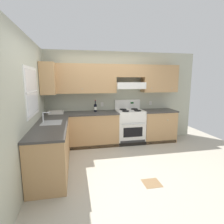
{
  "coord_description": "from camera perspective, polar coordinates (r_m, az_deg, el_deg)",
  "views": [
    {
      "loc": [
        -0.77,
        -3.56,
        1.77
      ],
      "look_at": [
        0.11,
        0.7,
        1.0
      ],
      "focal_mm": 29.23,
      "sensor_mm": 36.0,
      "label": 1
    }
  ],
  "objects": [
    {
      "name": "wine_bottle",
      "position": [
        5.01,
        -5.23,
        1.53
      ],
      "size": [
        0.08,
        0.08,
        0.32
      ],
      "color": "black",
      "rests_on": "counter_back_run"
    },
    {
      "name": "bowl",
      "position": [
        4.92,
        -17.09,
        -0.22
      ],
      "size": [
        0.37,
        0.28,
        0.07
      ],
      "color": "beige",
      "rests_on": "counter_back_run"
    },
    {
      "name": "floor_accent_tile",
      "position": [
        3.46,
        12.32,
        -20.88
      ],
      "size": [
        0.3,
        0.3,
        0.01
      ],
      "primitive_type": "cube",
      "color": "olive",
      "rests_on": "ground_plane"
    },
    {
      "name": "ground_plane",
      "position": [
        4.05,
        0.5,
        -15.87
      ],
      "size": [
        7.04,
        7.04,
        0.0
      ],
      "primitive_type": "plane",
      "color": "#B2AA99"
    },
    {
      "name": "counter_back_run",
      "position": [
        5.06,
        -1.0,
        -5.07
      ],
      "size": [
        3.6,
        0.65,
        0.91
      ],
      "color": "tan",
      "rests_on": "ground_plane"
    },
    {
      "name": "wall_left",
      "position": [
        3.9,
        -23.75,
        2.91
      ],
      "size": [
        0.47,
        4.0,
        2.55
      ],
      "color": "#B7BAA3",
      "rests_on": "ground_plane"
    },
    {
      "name": "counter_left_run",
      "position": [
        3.83,
        -18.33,
        -10.51
      ],
      "size": [
        0.63,
        1.91,
        1.13
      ],
      "color": "tan",
      "rests_on": "ground_plane"
    },
    {
      "name": "wall_back",
      "position": [
        5.23,
        1.34,
        6.84
      ],
      "size": [
        4.68,
        0.57,
        2.55
      ],
      "color": "#B7BAA3",
      "rests_on": "ground_plane"
    },
    {
      "name": "stove",
      "position": [
        5.21,
        5.6,
        -4.38
      ],
      "size": [
        0.76,
        0.62,
        1.2
      ],
      "color": "white",
      "rests_on": "ground_plane"
    }
  ]
}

